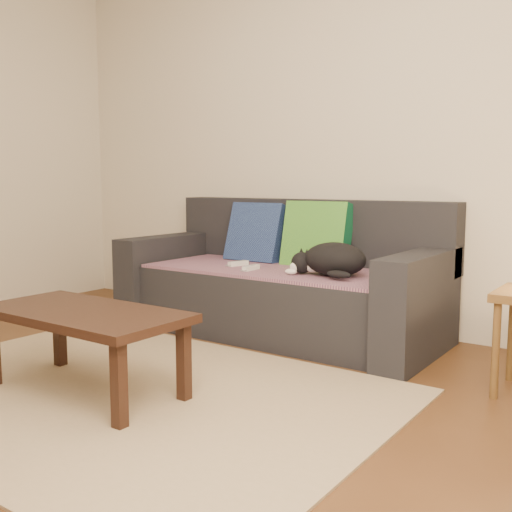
# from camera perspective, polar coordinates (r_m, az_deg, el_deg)

# --- Properties ---
(ground) EXTENTS (4.50, 4.50, 0.00)m
(ground) POSITION_cam_1_polar(r_m,az_deg,el_deg) (2.88, -15.15, -13.33)
(ground) COLOR brown
(ground) RESTS_ON ground
(back_wall) EXTENTS (4.50, 0.04, 2.60)m
(back_wall) POSITION_cam_1_polar(r_m,az_deg,el_deg) (4.27, 5.75, 11.20)
(back_wall) COLOR beige
(back_wall) RESTS_ON ground
(sofa) EXTENTS (2.10, 0.94, 0.87)m
(sofa) POSITION_cam_1_polar(r_m,az_deg,el_deg) (3.95, 2.52, -2.88)
(sofa) COLOR #232328
(sofa) RESTS_ON ground
(throw_blanket) EXTENTS (1.66, 0.74, 0.02)m
(throw_blanket) POSITION_cam_1_polar(r_m,az_deg,el_deg) (3.85, 1.79, -1.30)
(throw_blanket) COLOR #4A2A4E
(throw_blanket) RESTS_ON sofa
(cushion_navy) EXTENTS (0.42, 0.23, 0.43)m
(cushion_navy) POSITION_cam_1_polar(r_m,az_deg,el_deg) (4.23, -0.02, 2.18)
(cushion_navy) COLOR #111B4A
(cushion_navy) RESTS_ON throw_blanket
(cushion_green) EXTENTS (0.46, 0.21, 0.47)m
(cushion_green) POSITION_cam_1_polar(r_m,az_deg,el_deg) (3.97, 5.76, 1.82)
(cushion_green) COLOR #0B4C30
(cushion_green) RESTS_ON throw_blanket
(cat) EXTENTS (0.51, 0.41, 0.20)m
(cat) POSITION_cam_1_polar(r_m,az_deg,el_deg) (3.54, 7.22, -0.36)
(cat) COLOR black
(cat) RESTS_ON throw_blanket
(wii_remote_a) EXTENTS (0.04, 0.15, 0.03)m
(wii_remote_a) POSITION_cam_1_polar(r_m,az_deg,el_deg) (3.76, -0.47, -1.13)
(wii_remote_a) COLOR white
(wii_remote_a) RESTS_ON throw_blanket
(wii_remote_b) EXTENTS (0.07, 0.15, 0.03)m
(wii_remote_b) POSITION_cam_1_polar(r_m,az_deg,el_deg) (3.96, -1.70, -0.71)
(wii_remote_b) COLOR white
(wii_remote_b) RESTS_ON throw_blanket
(rug) EXTENTS (2.50, 1.80, 0.01)m
(rug) POSITION_cam_1_polar(r_m,az_deg,el_deg) (2.97, -12.87, -12.51)
(rug) COLOR tan
(rug) RESTS_ON ground
(coffee_table) EXTENTS (1.01, 0.51, 0.40)m
(coffee_table) POSITION_cam_1_polar(r_m,az_deg,el_deg) (2.90, -16.09, -5.91)
(coffee_table) COLOR black
(coffee_table) RESTS_ON rug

